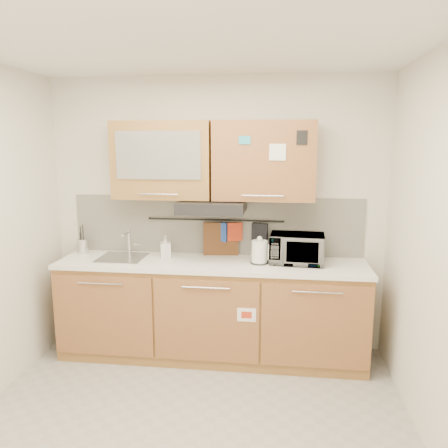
# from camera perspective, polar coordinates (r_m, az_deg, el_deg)

# --- Properties ---
(floor) EXTENTS (3.20, 3.20, 0.00)m
(floor) POSITION_cam_1_polar(r_m,az_deg,el_deg) (3.34, -5.03, -26.00)
(floor) COLOR #9E9993
(floor) RESTS_ON ground
(ceiling) EXTENTS (3.20, 3.20, 0.00)m
(ceiling) POSITION_cam_1_polar(r_m,az_deg,el_deg) (2.75, -5.99, 23.34)
(ceiling) COLOR white
(ceiling) RESTS_ON wall_back
(wall_back) EXTENTS (3.20, 0.00, 3.20)m
(wall_back) POSITION_cam_1_polar(r_m,az_deg,el_deg) (4.22, -1.07, 1.18)
(wall_back) COLOR silver
(wall_back) RESTS_ON ground
(base_cabinet) EXTENTS (2.80, 0.64, 0.88)m
(base_cabinet) POSITION_cam_1_polar(r_m,az_deg,el_deg) (4.17, -1.64, -11.74)
(base_cabinet) COLOR #A27539
(base_cabinet) RESTS_ON floor
(countertop) EXTENTS (2.82, 0.62, 0.04)m
(countertop) POSITION_cam_1_polar(r_m,az_deg,el_deg) (4.01, -1.68, -5.20)
(countertop) COLOR white
(countertop) RESTS_ON base_cabinet
(backsplash) EXTENTS (2.80, 0.02, 0.56)m
(backsplash) POSITION_cam_1_polar(r_m,az_deg,el_deg) (4.22, -1.09, -0.18)
(backsplash) COLOR silver
(backsplash) RESTS_ON countertop
(upper_cabinets) EXTENTS (1.82, 0.37, 0.70)m
(upper_cabinets) POSITION_cam_1_polar(r_m,az_deg,el_deg) (3.99, -1.53, 8.30)
(upper_cabinets) COLOR #A27539
(upper_cabinets) RESTS_ON wall_back
(range_hood) EXTENTS (0.60, 0.46, 0.10)m
(range_hood) POSITION_cam_1_polar(r_m,az_deg,el_deg) (3.95, -1.59, 2.30)
(range_hood) COLOR black
(range_hood) RESTS_ON upper_cabinets
(sink) EXTENTS (0.42, 0.40, 0.26)m
(sink) POSITION_cam_1_polar(r_m,az_deg,el_deg) (4.22, -13.13, -4.30)
(sink) COLOR silver
(sink) RESTS_ON countertop
(utensil_rail) EXTENTS (1.30, 0.02, 0.02)m
(utensil_rail) POSITION_cam_1_polar(r_m,az_deg,el_deg) (4.18, -1.17, 0.53)
(utensil_rail) COLOR black
(utensil_rail) RESTS_ON backsplash
(utensil_crock) EXTENTS (0.14, 0.14, 0.28)m
(utensil_crock) POSITION_cam_1_polar(r_m,az_deg,el_deg) (4.51, -17.94, -2.70)
(utensil_crock) COLOR silver
(utensil_crock) RESTS_ON countertop
(kettle) EXTENTS (0.19, 0.17, 0.25)m
(kettle) POSITION_cam_1_polar(r_m,az_deg,el_deg) (3.93, 4.66, -3.75)
(kettle) COLOR silver
(kettle) RESTS_ON countertop
(toaster) EXTENTS (0.28, 0.21, 0.19)m
(toaster) POSITION_cam_1_polar(r_m,az_deg,el_deg) (3.95, 8.22, -3.75)
(toaster) COLOR black
(toaster) RESTS_ON countertop
(microwave) EXTENTS (0.50, 0.35, 0.26)m
(microwave) POSITION_cam_1_polar(r_m,az_deg,el_deg) (3.98, 9.49, -3.19)
(microwave) COLOR #999999
(microwave) RESTS_ON countertop
(soap_bottle) EXTENTS (0.12, 0.12, 0.21)m
(soap_bottle) POSITION_cam_1_polar(r_m,az_deg,el_deg) (4.16, -7.65, -2.92)
(soap_bottle) COLOR #999999
(soap_bottle) RESTS_ON countertop
(cutting_board) EXTENTS (0.34, 0.06, 0.42)m
(cutting_board) POSITION_cam_1_polar(r_m,az_deg,el_deg) (4.20, -0.42, -2.60)
(cutting_board) COLOR brown
(cutting_board) RESTS_ON utensil_rail
(oven_mitt) EXTENTS (0.11, 0.06, 0.19)m
(oven_mitt) POSITION_cam_1_polar(r_m,az_deg,el_deg) (4.17, -0.31, -1.05)
(oven_mitt) COLOR #214299
(oven_mitt) RESTS_ON utensil_rail
(dark_pouch) EXTENTS (0.15, 0.08, 0.23)m
(dark_pouch) POSITION_cam_1_polar(r_m,az_deg,el_deg) (4.15, 4.68, -1.49)
(dark_pouch) COLOR black
(dark_pouch) RESTS_ON utensil_rail
(pot_holder) EXTENTS (0.14, 0.06, 0.18)m
(pot_holder) POSITION_cam_1_polar(r_m,az_deg,el_deg) (4.16, 1.42, -1.03)
(pot_holder) COLOR red
(pot_holder) RESTS_ON utensil_rail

